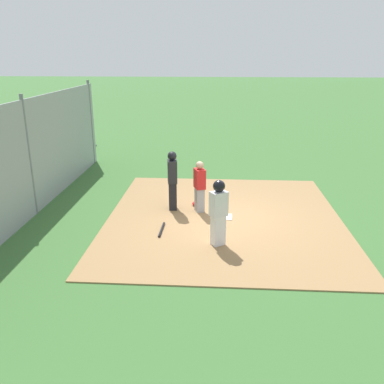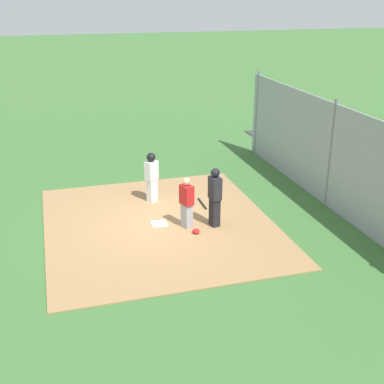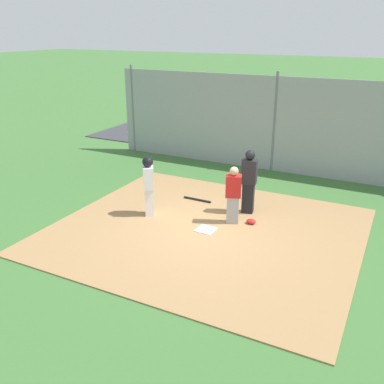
% 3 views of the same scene
% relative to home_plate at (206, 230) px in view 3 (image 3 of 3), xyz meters
% --- Properties ---
extents(ground_plane, '(140.00, 140.00, 0.00)m').
position_rel_home_plate_xyz_m(ground_plane, '(0.00, 0.00, -0.04)').
color(ground_plane, '#3D6B33').
extents(dirt_infield, '(7.20, 6.40, 0.03)m').
position_rel_home_plate_xyz_m(dirt_infield, '(0.00, 0.00, -0.03)').
color(dirt_infield, '#9E774C').
rests_on(dirt_infield, ground_plane).
extents(home_plate, '(0.46, 0.46, 0.02)m').
position_rel_home_plate_xyz_m(home_plate, '(0.00, 0.00, 0.00)').
color(home_plate, white).
rests_on(home_plate, dirt_infield).
extents(catcher, '(0.44, 0.37, 1.48)m').
position_rel_home_plate_xyz_m(catcher, '(-0.41, -0.71, 0.75)').
color(catcher, '#9E9EA3').
rests_on(catcher, dirt_infield).
extents(umpire, '(0.42, 0.32, 1.72)m').
position_rel_home_plate_xyz_m(umpire, '(-0.53, -1.49, 0.89)').
color(umpire, black).
rests_on(umpire, dirt_infield).
extents(runner, '(0.43, 0.46, 1.60)m').
position_rel_home_plate_xyz_m(runner, '(1.72, -0.17, 0.90)').
color(runner, silver).
rests_on(runner, dirt_infield).
extents(baseball_bat, '(0.85, 0.07, 0.06)m').
position_rel_home_plate_xyz_m(baseball_bat, '(1.03, -1.61, 0.02)').
color(baseball_bat, black).
rests_on(baseball_bat, dirt_infield).
extents(catcher_mask, '(0.24, 0.20, 0.12)m').
position_rel_home_plate_xyz_m(catcher_mask, '(-0.87, -0.84, 0.05)').
color(catcher_mask, red).
rests_on(catcher_mask, dirt_infield).
extents(backstop_fence, '(12.00, 0.10, 3.35)m').
position_rel_home_plate_xyz_m(backstop_fence, '(0.00, -5.37, 1.56)').
color(backstop_fence, '#93999E').
rests_on(backstop_fence, ground_plane).
extents(parking_lot, '(18.00, 5.20, 0.04)m').
position_rel_home_plate_xyz_m(parking_lot, '(0.00, -8.81, -0.02)').
color(parking_lot, '#38383D').
rests_on(parking_lot, ground_plane).
extents(parked_car_blue, '(4.22, 1.92, 1.28)m').
position_rel_home_plate_xyz_m(parked_car_blue, '(3.01, -8.59, 0.57)').
color(parked_car_blue, '#28428C').
rests_on(parked_car_blue, parking_lot).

